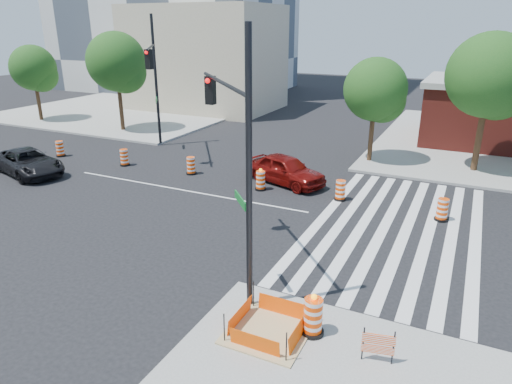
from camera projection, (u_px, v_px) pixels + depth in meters
ground at (183, 190)px, 24.11m from camera, size 120.00×120.00×0.00m
sidewalk_nw at (136, 109)px, 46.62m from camera, size 22.00×22.00×0.15m
crosswalk_east at (395, 228)px, 19.65m from camera, size 6.75×13.50×0.01m
lane_centerline at (183, 190)px, 24.11m from camera, size 14.00×0.12×0.01m
excavation_pit at (268, 330)px, 12.77m from camera, size 2.20×2.20×0.90m
beige_midrise at (205, 58)px, 45.85m from camera, size 14.00×10.00×10.00m
red_coupe at (286, 170)px, 24.88m from camera, size 5.02×3.29×1.59m
dark_suv at (28, 162)px, 26.46m from camera, size 5.70×3.75×1.46m
signal_pole_se at (234, 138)px, 13.90m from camera, size 4.26×4.68×8.18m
signal_pole_nw at (154, 72)px, 29.52m from camera, size 3.89×5.53×8.75m
pit_drum at (313, 317)px, 12.56m from camera, size 0.65×0.65×1.27m
barricade at (378, 344)px, 11.50m from camera, size 0.82×0.21×0.98m
tree_north_a at (34, 71)px, 39.61m from camera, size 3.89×3.89×6.61m
tree_north_b at (117, 65)px, 35.50m from camera, size 4.58×4.58×7.78m
tree_north_c at (376, 93)px, 27.47m from camera, size 3.80×3.80×6.46m
tree_north_d at (490, 80)px, 25.20m from camera, size 4.68×4.68×7.95m
median_drum_0 at (60, 149)px, 30.10m from camera, size 0.60×0.60×1.02m
median_drum_1 at (124, 158)px, 28.15m from camera, size 0.60×0.60×1.02m
median_drum_2 at (191, 166)px, 26.53m from camera, size 0.60×0.60×1.02m
median_drum_3 at (261, 181)px, 24.01m from camera, size 0.60×0.60×1.18m
median_drum_4 at (340, 191)px, 22.61m from camera, size 0.60×0.60×1.02m
median_drum_5 at (442, 210)px, 20.26m from camera, size 0.60×0.60×1.02m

